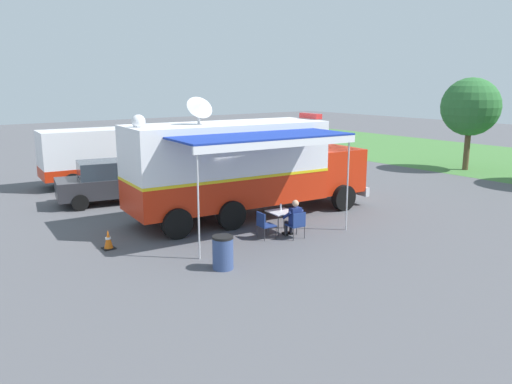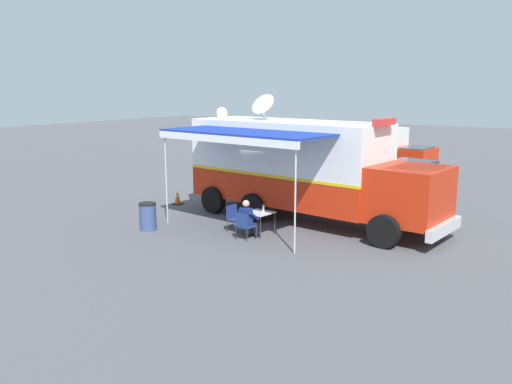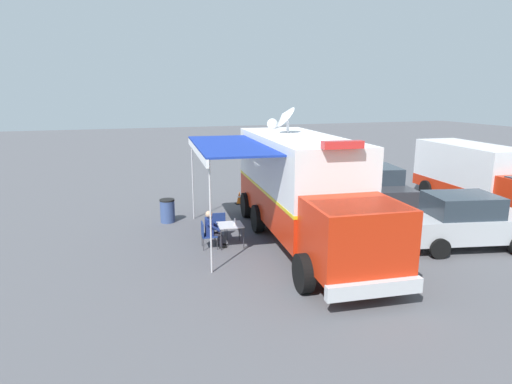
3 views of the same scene
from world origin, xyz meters
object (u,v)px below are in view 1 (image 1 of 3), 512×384
water_bottle (281,207)px  folding_chair_beside_table (264,223)px  seated_responder (294,218)px  trash_bin (223,252)px  traffic_cone (108,240)px  folding_table (281,213)px  support_truck (108,156)px  folding_chair_at_table (297,223)px  car_far_corner (109,182)px  command_truck (246,165)px  car_behind_truck (225,170)px

water_bottle → folding_chair_beside_table: bearing=-71.7°
seated_responder → trash_bin: (1.01, -3.36, -0.20)m
water_bottle → traffic_cone: bearing=-107.6°
folding_table → support_truck: (-11.53, -1.49, 0.71)m
folding_table → folding_chair_at_table: 0.82m
folding_table → car_far_corner: (-7.58, -2.99, 0.21)m
traffic_cone → folding_chair_beside_table: bearing=65.5°
trash_bin → support_truck: (-13.15, 1.87, 0.93)m
folding_table → seated_responder: bearing=0.7°
folding_table → support_truck: 11.65m
command_truck → water_bottle: (2.27, -0.20, -1.11)m
water_bottle → seated_responder: (0.75, -0.08, -0.18)m
folding_chair_at_table → trash_bin: bearing=-76.2°
command_truck → folding_chair_at_table: command_truck is taller
water_bottle → support_truck: support_truck is taller
folding_chair_at_table → folding_chair_beside_table: (-0.63, -0.84, 0.00)m
trash_bin → car_far_corner: 9.22m
trash_bin → folding_table: bearing=115.8°
folding_chair_at_table → trash_bin: (0.83, -3.35, -0.06)m
folding_chair_at_table → traffic_cone: bearing=-116.7°
folding_chair_at_table → command_truck: bearing=174.7°
trash_bin → traffic_cone: (-3.45, -1.86, -0.18)m
water_bottle → command_truck: bearing=175.1°
folding_chair_beside_table → car_behind_truck: car_behind_truck is taller
folding_chair_beside_table → water_bottle: bearing=108.3°
command_truck → support_truck: size_ratio=1.39×
folding_chair_at_table → car_far_corner: bearing=-160.4°
command_truck → car_behind_truck: 5.33m
folding_table → traffic_cone: (-1.82, -5.22, -0.39)m
car_behind_truck → water_bottle: bearing=-18.7°
folding_table → car_far_corner: size_ratio=0.19×
command_truck → trash_bin: (4.04, -3.64, -1.49)m
car_far_corner → folding_table: bearing=21.5°
folding_table → traffic_cone: 5.54m
command_truck → folding_chair_at_table: (3.21, -0.30, -1.43)m
water_bottle → folding_chair_at_table: 1.00m
trash_bin → car_far_corner: size_ratio=0.20×
water_bottle → support_truck: (-11.39, -1.58, 0.55)m
traffic_cone → folding_table: bearing=70.8°
water_bottle → support_truck: size_ratio=0.03×
water_bottle → car_behind_truck: (-7.02, 2.38, 0.05)m
folding_table → water_bottle: 0.23m
folding_chair_at_table → support_truck: size_ratio=0.12×
command_truck → seated_responder: size_ratio=7.74×
command_truck → folding_table: command_truck is taller
traffic_cone → car_behind_truck: 9.38m
folding_chair_beside_table → car_behind_truck: (-7.33, 3.31, 0.37)m
folding_table → car_far_corner: 8.15m
folding_chair_at_table → folding_chair_beside_table: bearing=-126.8°
folding_chair_beside_table → seated_responder: bearing=62.8°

